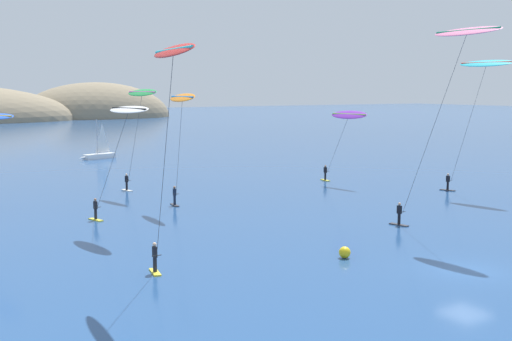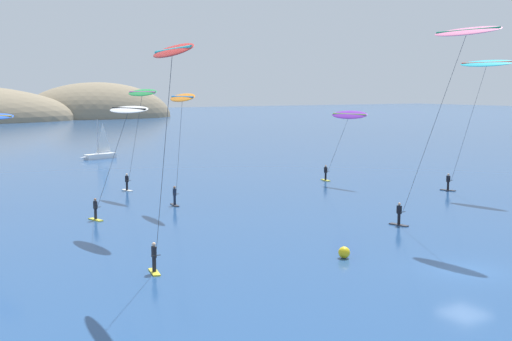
{
  "view_description": "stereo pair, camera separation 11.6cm",
  "coord_description": "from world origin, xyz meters",
  "views": [
    {
      "loc": [
        -27.98,
        -23.39,
        10.01
      ],
      "look_at": [
        0.17,
        22.65,
        3.13
      ],
      "focal_mm": 45.0,
      "sensor_mm": 36.0,
      "label": 1
    },
    {
      "loc": [
        -27.88,
        -23.45,
        10.01
      ],
      "look_at": [
        0.17,
        22.65,
        3.13
      ],
      "focal_mm": 45.0,
      "sensor_mm": 36.0,
      "label": 2
    }
  ],
  "objects": [
    {
      "name": "ground_plane",
      "position": [
        0.0,
        0.0,
        0.0
      ],
      "size": [
        600.0,
        600.0,
        0.0
      ],
      "primitive_type": "plane",
      "color": "navy"
    },
    {
      "name": "sailboat_near",
      "position": [
        0.47,
        66.98,
        0.64
      ],
      "size": [
        5.92,
        2.77,
        5.7
      ],
      "color": "white",
      "rests_on": "ground"
    },
    {
      "name": "kitesurfer_red",
      "position": [
        -15.17,
        5.4,
        10.71
      ],
      "size": [
        1.45,
        7.01,
        12.21
      ],
      "color": "yellow",
      "rests_on": "ground"
    },
    {
      "name": "kitesurfer_white",
      "position": [
        -12.54,
        19.16,
        7.94
      ],
      "size": [
        2.27,
        8.82,
        8.92
      ],
      "color": "yellow",
      "rests_on": "ground"
    },
    {
      "name": "kitesurfer_cyan",
      "position": [
        21.58,
        17.0,
        11.51
      ],
      "size": [
        2.38,
        7.11,
        12.78
      ],
      "color": "#2D2D33",
      "rests_on": "ground"
    },
    {
      "name": "kitesurfer_green",
      "position": [
        -5.63,
        34.05,
        8.75
      ],
      "size": [
        2.11,
        6.1,
        10.08
      ],
      "color": "silver",
      "rests_on": "ground"
    },
    {
      "name": "kitesurfer_orange",
      "position": [
        -5.58,
        25.01,
        8.42
      ],
      "size": [
        1.3,
        5.09,
        9.72
      ],
      "color": "#2D2D33",
      "rests_on": "ground"
    },
    {
      "name": "kitesurfer_purple",
      "position": [
        15.37,
        29.22,
        6.7
      ],
      "size": [
        1.82,
        6.51,
        7.81
      ],
      "color": "yellow",
      "rests_on": "ground"
    },
    {
      "name": "kitesurfer_pink",
      "position": [
        5.62,
        5.85,
        12.71
      ],
      "size": [
        1.88,
        8.67,
        14.09
      ],
      "color": "#2D2D33",
      "rests_on": "ground"
    },
    {
      "name": "marker_buoy",
      "position": [
        -4.05,
        5.61,
        0.35
      ],
      "size": [
        0.7,
        0.7,
        0.7
      ],
      "primitive_type": "sphere",
      "color": "yellow",
      "rests_on": "ground"
    }
  ]
}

